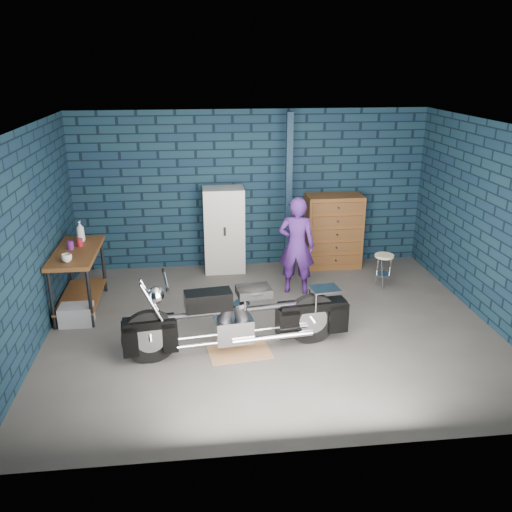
{
  "coord_description": "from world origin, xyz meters",
  "views": [
    {
      "loc": [
        -0.97,
        -6.57,
        3.46
      ],
      "look_at": [
        -0.17,
        0.3,
        0.94
      ],
      "focal_mm": 38.0,
      "sensor_mm": 36.0,
      "label": 1
    }
  ],
  "objects_px": {
    "shop_stool": "(383,271)",
    "person": "(297,246)",
    "motorcycle": "(238,313)",
    "locker": "(224,230)",
    "workbench": "(79,280)",
    "storage_bin": "(76,315)",
    "tool_chest": "(333,231)"
  },
  "relations": [
    {
      "from": "person",
      "to": "workbench",
      "type": "bearing_deg",
      "value": 20.9
    },
    {
      "from": "person",
      "to": "shop_stool",
      "type": "relative_size",
      "value": 2.79
    },
    {
      "from": "workbench",
      "to": "locker",
      "type": "height_order",
      "value": "locker"
    },
    {
      "from": "locker",
      "to": "shop_stool",
      "type": "height_order",
      "value": "locker"
    },
    {
      "from": "workbench",
      "to": "storage_bin",
      "type": "bearing_deg",
      "value": -87.71
    },
    {
      "from": "person",
      "to": "tool_chest",
      "type": "relative_size",
      "value": 1.2
    },
    {
      "from": "person",
      "to": "motorcycle",
      "type": "bearing_deg",
      "value": 75.55
    },
    {
      "from": "motorcycle",
      "to": "storage_bin",
      "type": "xyz_separation_m",
      "value": [
        -2.17,
        0.99,
        -0.39
      ]
    },
    {
      "from": "person",
      "to": "storage_bin",
      "type": "height_order",
      "value": "person"
    },
    {
      "from": "tool_chest",
      "to": "shop_stool",
      "type": "height_order",
      "value": "tool_chest"
    },
    {
      "from": "shop_stool",
      "to": "tool_chest",
      "type": "bearing_deg",
      "value": 118.72
    },
    {
      "from": "shop_stool",
      "to": "person",
      "type": "bearing_deg",
      "value": -178.69
    },
    {
      "from": "workbench",
      "to": "storage_bin",
      "type": "distance_m",
      "value": 0.59
    },
    {
      "from": "person",
      "to": "locker",
      "type": "relative_size",
      "value": 1.06
    },
    {
      "from": "shop_stool",
      "to": "workbench",
      "type": "bearing_deg",
      "value": -176.62
    },
    {
      "from": "motorcycle",
      "to": "person",
      "type": "relative_size",
      "value": 1.57
    },
    {
      "from": "workbench",
      "to": "shop_stool",
      "type": "distance_m",
      "value": 4.67
    },
    {
      "from": "storage_bin",
      "to": "tool_chest",
      "type": "height_order",
      "value": "tool_chest"
    },
    {
      "from": "workbench",
      "to": "person",
      "type": "xyz_separation_m",
      "value": [
        3.23,
        0.24,
        0.31
      ]
    },
    {
      "from": "storage_bin",
      "to": "person",
      "type": "bearing_deg",
      "value": 13.02
    },
    {
      "from": "workbench",
      "to": "shop_stool",
      "type": "height_order",
      "value": "workbench"
    },
    {
      "from": "tool_chest",
      "to": "shop_stool",
      "type": "distance_m",
      "value": 1.24
    },
    {
      "from": "shop_stool",
      "to": "motorcycle",
      "type": "bearing_deg",
      "value": -144.41
    },
    {
      "from": "storage_bin",
      "to": "shop_stool",
      "type": "bearing_deg",
      "value": 9.49
    },
    {
      "from": "locker",
      "to": "person",
      "type": "bearing_deg",
      "value": -45.59
    },
    {
      "from": "workbench",
      "to": "locker",
      "type": "xyz_separation_m",
      "value": [
        2.18,
        1.32,
        0.27
      ]
    },
    {
      "from": "locker",
      "to": "motorcycle",
      "type": "bearing_deg",
      "value": -89.86
    },
    {
      "from": "locker",
      "to": "shop_stool",
      "type": "xyz_separation_m",
      "value": [
        2.48,
        -1.04,
        -0.45
      ]
    },
    {
      "from": "person",
      "to": "storage_bin",
      "type": "xyz_separation_m",
      "value": [
        -3.21,
        -0.74,
        -0.63
      ]
    },
    {
      "from": "workbench",
      "to": "tool_chest",
      "type": "distance_m",
      "value": 4.3
    },
    {
      "from": "locker",
      "to": "shop_stool",
      "type": "relative_size",
      "value": 2.64
    },
    {
      "from": "storage_bin",
      "to": "workbench",
      "type": "bearing_deg",
      "value": 92.29
    }
  ]
}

